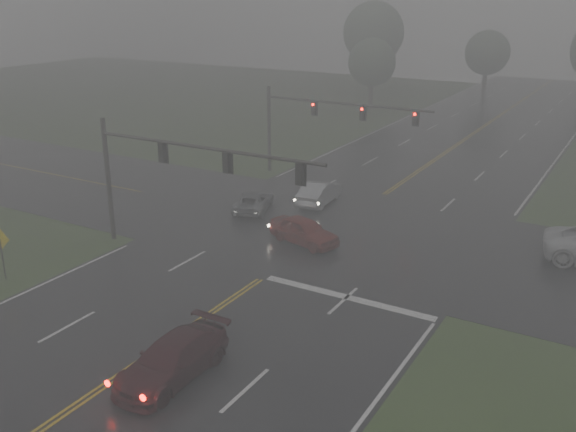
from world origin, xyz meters
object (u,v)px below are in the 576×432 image
Objects in this scene: car_grey at (254,210)px; signal_gantry_far at (317,117)px; sedan_silver at (319,203)px; signal_gantry_near at (166,165)px; sedan_red at (304,243)px; sedan_maroon at (174,377)px.

signal_gantry_far is at bearing -108.64° from car_grey.
sedan_silver is 0.33× the size of signal_gantry_near.
car_grey is 9.51m from signal_gantry_near.
sedan_silver reaches higher than sedan_red.
signal_gantry_far is at bearing 107.09° from sedan_maroon.
signal_gantry_near is at bearing 70.74° from sedan_silver.
signal_gantry_far reaches higher than sedan_maroon.
car_grey is at bearing 114.45° from sedan_maroon.
sedan_maroon is at bearing 94.85° from car_grey.
sedan_silver is at bearing 75.73° from signal_gantry_near.
signal_gantry_near is at bearing 130.44° from sedan_maroon.
signal_gantry_far is at bearing 39.71° from sedan_red.
sedan_maroon is 18.94m from car_grey.
sedan_maroon is 1.19× the size of car_grey.
signal_gantry_near reaches higher than signal_gantry_far.
car_grey is 0.31× the size of signal_gantry_near.
car_grey is (-2.99, -3.40, 0.00)m from sedan_silver.
sedan_silver is at bearing -59.86° from signal_gantry_far.
car_grey is (-7.76, 17.28, 0.00)m from sedan_maroon.
sedan_silver is at bearing 103.26° from sedan_maroon.
sedan_maroon is 14.13m from sedan_red.
signal_gantry_near is 16.88m from signal_gantry_far.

